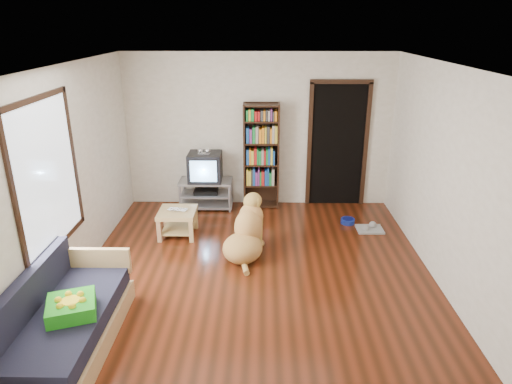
{
  "coord_description": "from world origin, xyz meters",
  "views": [
    {
      "loc": [
        0.07,
        -5.09,
        3.06
      ],
      "look_at": [
        -0.01,
        0.63,
        0.9
      ],
      "focal_mm": 32.0,
      "sensor_mm": 36.0,
      "label": 1
    }
  ],
  "objects_px": {
    "green_cushion": "(71,307)",
    "dog_bowl": "(348,221)",
    "laptop": "(177,211)",
    "crt_tv": "(205,166)",
    "coffee_table": "(178,218)",
    "tv_stand": "(206,193)",
    "dog": "(247,234)",
    "grey_rag": "(370,229)",
    "bookshelf": "(261,151)",
    "sofa": "(64,324)"
  },
  "relations": [
    {
      "from": "bookshelf",
      "to": "sofa",
      "type": "height_order",
      "value": "bookshelf"
    },
    {
      "from": "laptop",
      "to": "coffee_table",
      "type": "height_order",
      "value": "laptop"
    },
    {
      "from": "dog",
      "to": "green_cushion",
      "type": "bearing_deg",
      "value": -128.94
    },
    {
      "from": "crt_tv",
      "to": "dog",
      "type": "xyz_separation_m",
      "value": [
        0.76,
        -1.71,
        -0.43
      ]
    },
    {
      "from": "green_cushion",
      "to": "dog",
      "type": "relative_size",
      "value": 0.42
    },
    {
      "from": "sofa",
      "to": "tv_stand",
      "type": "bearing_deg",
      "value": 74.98
    },
    {
      "from": "grey_rag",
      "to": "green_cushion",
      "type": "bearing_deg",
      "value": -141.34
    },
    {
      "from": "coffee_table",
      "to": "tv_stand",
      "type": "bearing_deg",
      "value": 74.61
    },
    {
      "from": "dog_bowl",
      "to": "tv_stand",
      "type": "bearing_deg",
      "value": 164.83
    },
    {
      "from": "laptop",
      "to": "sofa",
      "type": "xyz_separation_m",
      "value": [
        -0.67,
        -2.5,
        -0.15
      ]
    },
    {
      "from": "bookshelf",
      "to": "coffee_table",
      "type": "relative_size",
      "value": 3.27
    },
    {
      "from": "tv_stand",
      "to": "dog",
      "type": "xyz_separation_m",
      "value": [
        0.76,
        -1.69,
        0.05
      ]
    },
    {
      "from": "green_cushion",
      "to": "sofa",
      "type": "bearing_deg",
      "value": 137.42
    },
    {
      "from": "bookshelf",
      "to": "coffee_table",
      "type": "distance_m",
      "value": 1.87
    },
    {
      "from": "laptop",
      "to": "sofa",
      "type": "distance_m",
      "value": 2.6
    },
    {
      "from": "crt_tv",
      "to": "sofa",
      "type": "relative_size",
      "value": 0.32
    },
    {
      "from": "green_cushion",
      "to": "dog_bowl",
      "type": "height_order",
      "value": "green_cushion"
    },
    {
      "from": "green_cushion",
      "to": "grey_rag",
      "type": "xyz_separation_m",
      "value": [
        3.5,
        2.8,
        -0.48
      ]
    },
    {
      "from": "grey_rag",
      "to": "tv_stand",
      "type": "relative_size",
      "value": 0.44
    },
    {
      "from": "coffee_table",
      "to": "dog",
      "type": "xyz_separation_m",
      "value": [
        1.06,
        -0.6,
        0.04
      ]
    },
    {
      "from": "grey_rag",
      "to": "laptop",
      "type": "bearing_deg",
      "value": -175.35
    },
    {
      "from": "dog_bowl",
      "to": "crt_tv",
      "type": "xyz_separation_m",
      "value": [
        -2.35,
        0.66,
        0.7
      ]
    },
    {
      "from": "tv_stand",
      "to": "dog",
      "type": "distance_m",
      "value": 1.85
    },
    {
      "from": "green_cushion",
      "to": "dog_bowl",
      "type": "xyz_separation_m",
      "value": [
        3.2,
        3.05,
        -0.45
      ]
    },
    {
      "from": "grey_rag",
      "to": "crt_tv",
      "type": "distance_m",
      "value": 2.89
    },
    {
      "from": "grey_rag",
      "to": "dog",
      "type": "bearing_deg",
      "value": -156.89
    },
    {
      "from": "green_cushion",
      "to": "coffee_table",
      "type": "height_order",
      "value": "green_cushion"
    },
    {
      "from": "green_cushion",
      "to": "dog",
      "type": "bearing_deg",
      "value": 31.49
    },
    {
      "from": "dog_bowl",
      "to": "sofa",
      "type": "distance_m",
      "value": 4.48
    },
    {
      "from": "dog_bowl",
      "to": "coffee_table",
      "type": "relative_size",
      "value": 0.4
    },
    {
      "from": "grey_rag",
      "to": "tv_stand",
      "type": "bearing_deg",
      "value": 161.48
    },
    {
      "from": "green_cushion",
      "to": "dog_bowl",
      "type": "relative_size",
      "value": 1.98
    },
    {
      "from": "laptop",
      "to": "crt_tv",
      "type": "height_order",
      "value": "crt_tv"
    },
    {
      "from": "dog_bowl",
      "to": "green_cushion",
      "type": "bearing_deg",
      "value": -136.37
    },
    {
      "from": "coffee_table",
      "to": "dog",
      "type": "height_order",
      "value": "dog"
    },
    {
      "from": "laptop",
      "to": "coffee_table",
      "type": "distance_m",
      "value": 0.13
    },
    {
      "from": "dog_bowl",
      "to": "bookshelf",
      "type": "distance_m",
      "value": 1.85
    },
    {
      "from": "sofa",
      "to": "dog",
      "type": "relative_size",
      "value": 1.72
    },
    {
      "from": "tv_stand",
      "to": "grey_rag",
      "type": "bearing_deg",
      "value": -18.52
    },
    {
      "from": "crt_tv",
      "to": "dog",
      "type": "height_order",
      "value": "crt_tv"
    },
    {
      "from": "sofa",
      "to": "coffee_table",
      "type": "height_order",
      "value": "sofa"
    },
    {
      "from": "crt_tv",
      "to": "green_cushion",
      "type": "bearing_deg",
      "value": -102.92
    },
    {
      "from": "grey_rag",
      "to": "bookshelf",
      "type": "xyz_separation_m",
      "value": [
        -1.7,
        0.98,
        0.99
      ]
    },
    {
      "from": "grey_rag",
      "to": "dog",
      "type": "height_order",
      "value": "dog"
    },
    {
      "from": "laptop",
      "to": "dog_bowl",
      "type": "height_order",
      "value": "laptop"
    },
    {
      "from": "tv_stand",
      "to": "bookshelf",
      "type": "distance_m",
      "value": 1.2
    },
    {
      "from": "laptop",
      "to": "dog",
      "type": "xyz_separation_m",
      "value": [
        1.06,
        -0.57,
        -0.1
      ]
    },
    {
      "from": "dog",
      "to": "laptop",
      "type": "bearing_deg",
      "value": 151.96
    },
    {
      "from": "tv_stand",
      "to": "sofa",
      "type": "relative_size",
      "value": 0.5
    },
    {
      "from": "laptop",
      "to": "tv_stand",
      "type": "relative_size",
      "value": 0.32
    }
  ]
}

